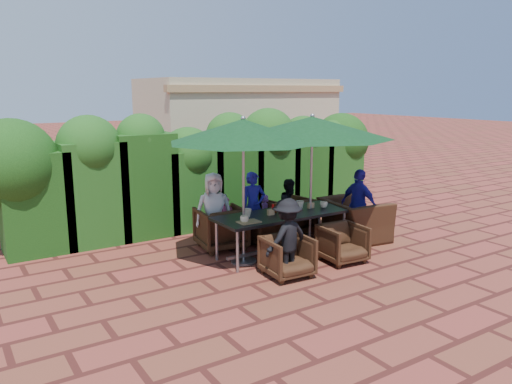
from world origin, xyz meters
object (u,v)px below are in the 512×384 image
dining_table (283,217)px  umbrella_left (243,131)px  chair_far_mid (261,221)px  chair_near_left (287,255)px  umbrella_right (312,128)px  chair_far_left (221,226)px  chair_near_right (343,242)px  chair_far_right (291,214)px  chair_end_right (355,213)px

dining_table → umbrella_left: size_ratio=0.99×
chair_far_mid → chair_near_left: bearing=61.8°
umbrella_right → chair_far_left: 2.43m
dining_table → chair_near_right: bearing=-54.3°
chair_far_mid → dining_table: bearing=75.7°
umbrella_right → chair_near_right: umbrella_right is taller
umbrella_right → chair_far_right: 2.06m
umbrella_left → umbrella_right: size_ratio=0.87×
dining_table → umbrella_right: size_ratio=0.86×
chair_far_left → chair_far_right: size_ratio=1.05×
chair_end_right → umbrella_left: bearing=97.3°
chair_far_right → chair_near_left: chair_far_right is taller
umbrella_left → chair_end_right: (2.51, -0.03, -1.69)m
umbrella_right → chair_near_right: 2.06m
chair_far_mid → chair_far_right: size_ratio=0.98×
chair_far_mid → chair_near_right: size_ratio=1.12×
umbrella_left → umbrella_right: bearing=-0.0°
dining_table → chair_far_left: (-0.76, 0.88, -0.25)m
chair_far_left → chair_far_right: bearing=-170.2°
chair_near_left → chair_end_right: chair_end_right is taller
chair_far_left → chair_near_left: chair_far_left is taller
chair_far_right → chair_end_right: (0.82, -0.97, 0.12)m
umbrella_right → chair_near_left: size_ratio=4.05×
chair_far_mid → chair_end_right: size_ratio=0.66×
chair_far_left → chair_near_left: 1.81m
chair_end_right → chair_near_left: bearing=119.6°
umbrella_right → chair_far_mid: (-0.53, 0.82, -1.82)m
chair_far_left → chair_far_right: 1.65m
chair_near_left → chair_far_right: bearing=55.6°
chair_far_right → chair_far_mid: bearing=1.1°
chair_near_right → chair_far_mid: bearing=111.9°
chair_far_left → chair_end_right: (2.47, -0.90, 0.10)m
umbrella_right → chair_near_right: bearing=-90.0°
dining_table → chair_far_left: 1.19m
umbrella_left → chair_far_right: size_ratio=3.08×
chair_near_left → chair_far_mid: bearing=72.6°
chair_near_left → chair_end_right: size_ratio=0.59×
chair_near_right → umbrella_right: bearing=94.8°
chair_near_left → chair_near_right: size_ratio=1.00×
chair_end_right → chair_far_left: bearing=78.0°
chair_end_right → chair_far_right: bearing=47.9°
chair_far_mid → chair_far_left: bearing=-10.3°
dining_table → chair_near_left: size_ratio=3.48×
chair_far_right → chair_near_right: 1.85m
umbrella_right → chair_far_mid: size_ratio=3.64×
umbrella_left → chair_far_left: umbrella_left is taller
umbrella_right → chair_near_left: umbrella_right is taller
chair_far_left → chair_far_mid: (0.86, -0.04, -0.03)m
umbrella_left → chair_near_left: (0.23, -0.93, -1.86)m
chair_far_left → umbrella_right: bearing=154.9°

